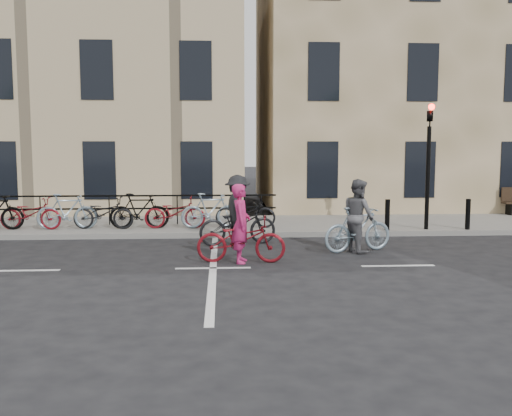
{
  "coord_description": "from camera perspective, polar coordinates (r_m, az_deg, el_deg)",
  "views": [
    {
      "loc": [
        0.2,
        -11.92,
        2.58
      ],
      "look_at": [
        1.02,
        1.7,
        1.1
      ],
      "focal_mm": 40.0,
      "sensor_mm": 36.0,
      "label": 1
    }
  ],
  "objects": [
    {
      "name": "sidewalk",
      "position": [
        18.58,
        -16.48,
        -1.81
      ],
      "size": [
        46.0,
        4.0,
        0.15
      ],
      "primitive_type": "cube",
      "color": "slate",
      "rests_on": "ground"
    },
    {
      "name": "cyclist_pink",
      "position": [
        12.67,
        -1.51,
        -2.76
      ],
      "size": [
        2.02,
        0.85,
        1.76
      ],
      "rotation": [
        0.0,
        0.0,
        1.49
      ],
      "color": "maroon",
      "rests_on": "ground"
    },
    {
      "name": "ground",
      "position": [
        12.2,
        -4.32,
        -6.04
      ],
      "size": [
        120.0,
        120.0,
        0.0
      ],
      "primitive_type": "plane",
      "color": "black",
      "rests_on": "ground"
    },
    {
      "name": "traffic_light",
      "position": [
        17.34,
        16.89,
        5.51
      ],
      "size": [
        0.18,
        0.3,
        3.9
      ],
      "color": "black",
      "rests_on": "sidewalk"
    },
    {
      "name": "cyclist_grey",
      "position": [
        14.17,
        10.18,
        -1.44
      ],
      "size": [
        1.92,
        1.1,
        1.79
      ],
      "rotation": [
        0.0,
        0.0,
        1.9
      ],
      "color": "#7D94A3",
      "rests_on": "ground"
    },
    {
      "name": "cyclist_dark",
      "position": [
        14.94,
        -1.84,
        -0.95
      ],
      "size": [
        2.18,
        1.32,
        1.84
      ],
      "rotation": [
        0.0,
        0.0,
        1.82
      ],
      "color": "black",
      "rests_on": "ground"
    },
    {
      "name": "bollard_west",
      "position": [
        17.82,
        20.43,
        -0.58
      ],
      "size": [
        0.14,
        0.14,
        0.9
      ],
      "primitive_type": "cylinder",
      "color": "black",
      "rests_on": "sidewalk"
    },
    {
      "name": "building_east",
      "position": [
        26.67,
        16.33,
        13.64
      ],
      "size": [
        14.0,
        10.0,
        12.0
      ],
      "primitive_type": "cube",
      "color": "#98835C",
      "rests_on": "sidewalk"
    },
    {
      "name": "bollard_east",
      "position": [
        16.99,
        13.0,
        -0.66
      ],
      "size": [
        0.14,
        0.14,
        0.9
      ],
      "primitive_type": "cylinder",
      "color": "black",
      "rests_on": "sidewalk"
    },
    {
      "name": "parked_bikes",
      "position": [
        17.43,
        -15.0,
        -0.4
      ],
      "size": [
        10.4,
        1.23,
        1.05
      ],
      "color": "black",
      "rests_on": "sidewalk"
    },
    {
      "name": "building_west",
      "position": [
        26.69,
        -24.07,
        11.19
      ],
      "size": [
        20.0,
        10.0,
        10.0
      ],
      "primitive_type": "cube",
      "color": "tan",
      "rests_on": "sidewalk"
    }
  ]
}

